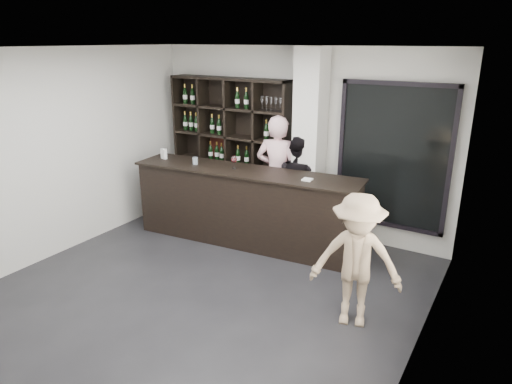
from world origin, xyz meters
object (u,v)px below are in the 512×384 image
Objects in this scene: taster_black at (299,186)px; customer at (356,261)px; taster_pink at (277,175)px; wine_shelf at (231,150)px; tasting_counter at (245,207)px.

taster_black reaches higher than customer.
taster_pink is at bearing 121.47° from customer.
taster_pink is 2.68m from customer.
taster_black is 2.41m from customer.
wine_shelf reaches higher than taster_black.
taster_black is (0.58, 0.65, 0.24)m from tasting_counter.
wine_shelf reaches higher than tasting_counter.
taster_black is at bearing 42.78° from tasting_counter.
tasting_counter is 2.45m from customer.
tasting_counter is at bearing 66.41° from taster_black.
wine_shelf is 1.26× the size of taster_pink.
customer is at bearing 148.94° from taster_black.
tasting_counter is 1.84× the size of taster_pink.
taster_black is (1.38, -0.17, -0.38)m from wine_shelf.
wine_shelf is 1.46× the size of taster_black.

